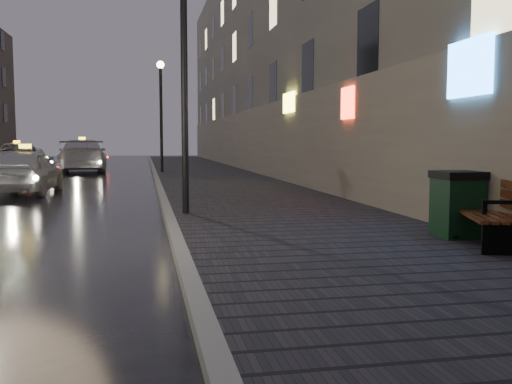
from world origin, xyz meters
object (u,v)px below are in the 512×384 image
trash_bin (457,204)px  taxi_near (26,171)px  lamp_near (184,50)px  taxi_mid (83,156)px  bench (492,212)px  lamp_far (161,102)px  taxi_far (17,156)px

trash_bin → taxi_near: (-8.39, 10.67, 0.03)m
trash_bin → lamp_near: bearing=136.6°
lamp_near → taxi_mid: size_ratio=0.90×
lamp_near → bench: (4.07, -4.51, -2.87)m
lamp_far → taxi_mid: (-4.04, 3.59, -2.63)m
lamp_far → trash_bin: bearing=-78.7°
taxi_mid → taxi_near: bearing=83.0°
lamp_near → bench: 6.71m
lamp_near → taxi_far: size_ratio=0.96×
lamp_far → trash_bin: size_ratio=5.14×
lamp_far → bench: 21.10m
taxi_mid → trash_bin: bearing=103.7°
taxi_near → taxi_far: (-3.49, 15.75, 0.06)m
bench → trash_bin: trash_bin is taller
lamp_far → taxi_far: lamp_far is taller
lamp_far → taxi_far: bearing=140.0°
taxi_far → lamp_near: bearing=-74.5°
bench → taxi_near: (-8.51, 11.40, 0.08)m
lamp_near → taxi_mid: bearing=101.6°
lamp_near → taxi_far: bearing=109.3°
bench → taxi_far: taxi_far is taller
taxi_far → trash_bin: bearing=-69.6°
taxi_mid → taxi_far: 4.95m
trash_bin → taxi_far: size_ratio=0.19×
lamp_far → lamp_near: bearing=-90.0°
lamp_far → bench: lamp_far is taller
taxi_mid → taxi_far: bearing=-43.3°
trash_bin → taxi_far: taxi_far is taller
taxi_near → taxi_mid: 12.70m
lamp_near → taxi_far: (-7.93, 22.64, -2.72)m
taxi_near → taxi_far: bearing=-74.4°
lamp_near → bench: lamp_near is taller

